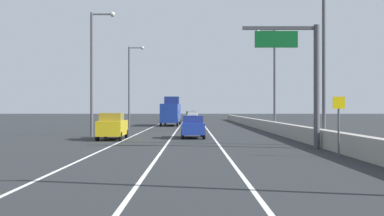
% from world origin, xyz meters
% --- Properties ---
extents(ground_plane, '(320.00, 320.00, 0.00)m').
position_xyz_m(ground_plane, '(0.00, 64.00, 0.00)').
color(ground_plane, '#26282B').
extents(lane_stripe_left, '(0.16, 130.00, 0.00)m').
position_xyz_m(lane_stripe_left, '(-5.50, 55.00, 0.00)').
color(lane_stripe_left, silver).
rests_on(lane_stripe_left, ground_plane).
extents(lane_stripe_center, '(0.16, 130.00, 0.00)m').
position_xyz_m(lane_stripe_center, '(-2.00, 55.00, 0.00)').
color(lane_stripe_center, silver).
rests_on(lane_stripe_center, ground_plane).
extents(lane_stripe_right, '(0.16, 130.00, 0.00)m').
position_xyz_m(lane_stripe_right, '(1.50, 55.00, 0.00)').
color(lane_stripe_right, silver).
rests_on(lane_stripe_right, ground_plane).
extents(jersey_barrier_right, '(0.60, 120.00, 1.10)m').
position_xyz_m(jersey_barrier_right, '(7.88, 40.00, 0.55)').
color(jersey_barrier_right, '#9E998E').
rests_on(jersey_barrier_right, ground_plane).
extents(overhead_sign_gantry, '(4.68, 0.36, 7.50)m').
position_xyz_m(overhead_sign_gantry, '(6.54, 24.78, 4.73)').
color(overhead_sign_gantry, '#47474C').
rests_on(overhead_sign_gantry, ground_plane).
extents(speed_advisory_sign, '(0.60, 0.11, 3.00)m').
position_xyz_m(speed_advisory_sign, '(6.98, 19.64, 1.76)').
color(speed_advisory_sign, '#4C4C51').
rests_on(speed_advisory_sign, ground_plane).
extents(lamp_post_right_second, '(2.14, 0.44, 10.78)m').
position_xyz_m(lamp_post_right_second, '(8.10, 26.99, 6.15)').
color(lamp_post_right_second, '#4C4C51').
rests_on(lamp_post_right_second, ground_plane).
extents(lamp_post_right_third, '(2.14, 0.44, 10.78)m').
position_xyz_m(lamp_post_right_third, '(8.15, 45.34, 6.15)').
color(lamp_post_right_third, '#4C4C51').
rests_on(lamp_post_right_third, ground_plane).
extents(lamp_post_left_mid, '(2.14, 0.44, 10.78)m').
position_xyz_m(lamp_post_left_mid, '(-8.71, 36.66, 6.15)').
color(lamp_post_left_mid, '#4C4C51').
rests_on(lamp_post_left_mid, ground_plane).
extents(lamp_post_left_far, '(2.14, 0.44, 10.78)m').
position_xyz_m(lamp_post_left_far, '(-8.47, 58.68, 6.15)').
color(lamp_post_left_far, '#4C4C51').
rests_on(lamp_post_left_far, ground_plane).
extents(car_green_0, '(1.95, 4.30, 1.93)m').
position_xyz_m(car_green_0, '(-0.71, 91.72, 0.96)').
color(car_green_0, '#196033').
rests_on(car_green_0, ground_plane).
extents(car_blue_1, '(1.99, 4.39, 1.86)m').
position_xyz_m(car_blue_1, '(-0.24, 34.68, 0.93)').
color(car_blue_1, '#1E389E').
rests_on(car_blue_1, ground_plane).
extents(car_black_2, '(1.93, 4.27, 2.09)m').
position_xyz_m(car_black_2, '(-3.72, 91.30, 1.04)').
color(car_black_2, black).
rests_on(car_black_2, ground_plane).
extents(car_yellow_3, '(2.01, 4.63, 2.07)m').
position_xyz_m(car_yellow_3, '(-6.52, 32.93, 1.03)').
color(car_yellow_3, gold).
rests_on(car_yellow_3, ground_plane).
extents(car_white_4, '(1.99, 4.37, 2.11)m').
position_xyz_m(car_white_4, '(-0.21, 78.73, 1.05)').
color(car_white_4, white).
rests_on(car_white_4, ground_plane).
extents(car_red_5, '(1.87, 4.45, 1.96)m').
position_xyz_m(car_red_5, '(-3.26, 80.84, 0.98)').
color(car_red_5, red).
rests_on(car_red_5, ground_plane).
extents(box_truck, '(2.66, 8.91, 4.18)m').
position_xyz_m(box_truck, '(-3.30, 63.00, 1.91)').
color(box_truck, navy).
rests_on(box_truck, ground_plane).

